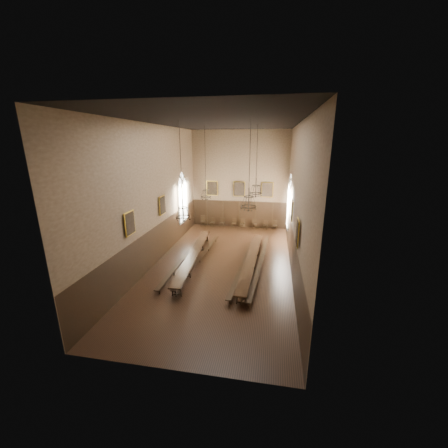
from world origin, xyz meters
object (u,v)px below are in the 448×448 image
(chair_1, at_px, (213,224))
(chandelier_back_left, at_px, (206,192))
(bench_left_outer, at_px, (185,257))
(bench_left_inner, at_px, (200,259))
(chandelier_front_right, at_px, (249,201))
(bench_right_outer, at_px, (260,264))
(chair_2, at_px, (222,224))
(chandelier_front_left, at_px, (183,211))
(table_right, at_px, (251,263))
(table_left, at_px, (194,258))
(bench_right_inner, at_px, (245,263))
(chair_6, at_px, (265,227))
(chair_4, at_px, (242,225))
(chair_7, at_px, (275,227))
(chair_5, at_px, (254,226))
(chair_3, at_px, (234,225))
(chair_0, at_px, (203,223))
(chandelier_back_right, at_px, (256,189))

(chair_1, height_order, chandelier_back_left, chandelier_back_left)
(bench_left_outer, height_order, chair_1, chair_1)
(bench_left_inner, distance_m, chandelier_front_right, 6.16)
(bench_right_outer, distance_m, chair_1, 9.92)
(chair_2, distance_m, chandelier_front_left, 11.33)
(bench_left_outer, bearing_deg, table_right, -4.84)
(table_left, height_order, bench_right_inner, table_left)
(table_left, height_order, table_right, table_left)
(table_right, relative_size, bench_right_outer, 0.94)
(chair_2, distance_m, chandelier_back_left, 7.24)
(table_left, xyz_separation_m, chandelier_front_right, (3.79, -2.12, 4.51))
(chair_6, bearing_deg, chandelier_front_right, -87.44)
(bench_left_inner, bearing_deg, chair_4, 76.86)
(chair_7, bearing_deg, chair_5, 175.62)
(bench_right_inner, relative_size, chair_5, 10.20)
(chair_7, height_order, chandelier_front_right, chandelier_front_right)
(chair_2, xyz_separation_m, chandelier_front_right, (3.44, -10.63, 4.60))
(table_right, height_order, chair_3, chair_3)
(chair_3, relative_size, chandelier_front_right, 0.19)
(chair_0, height_order, chandelier_front_right, chandelier_front_right)
(bench_left_outer, xyz_separation_m, chair_2, (1.03, 8.29, -0.00))
(bench_right_outer, height_order, chair_3, chair_3)
(bench_right_inner, bearing_deg, table_left, -179.28)
(bench_right_inner, height_order, chandelier_front_left, chandelier_front_left)
(bench_left_inner, distance_m, chair_0, 8.65)
(bench_right_outer, height_order, chandelier_back_right, chandelier_back_right)
(table_left, relative_size, chandelier_front_right, 2.07)
(chair_4, height_order, chandelier_back_right, chandelier_back_right)
(chair_2, relative_size, chandelier_back_left, 0.18)
(bench_right_outer, distance_m, chandelier_front_left, 6.24)
(chair_3, relative_size, chair_7, 0.98)
(bench_left_outer, height_order, chair_7, chair_7)
(table_left, xyz_separation_m, bench_right_outer, (4.46, 0.06, -0.08))
(bench_right_inner, bearing_deg, chair_4, 97.50)
(table_left, bearing_deg, bench_right_outer, 0.74)
(chair_7, bearing_deg, chandelier_back_left, -133.87)
(bench_left_inner, distance_m, bench_right_inner, 3.07)
(bench_left_inner, bearing_deg, bench_left_outer, 175.12)
(table_right, height_order, bench_right_inner, table_right)
(chair_5, bearing_deg, chandelier_back_right, -92.72)
(bench_right_outer, bearing_deg, chandelier_back_right, 106.13)
(table_left, xyz_separation_m, bench_left_outer, (-0.68, 0.21, -0.09))
(bench_right_inner, bearing_deg, chair_2, 110.11)
(bench_left_outer, relative_size, chair_6, 11.11)
(table_right, bearing_deg, chair_0, 121.92)
(chandelier_back_left, height_order, chandelier_front_right, same)
(table_right, bearing_deg, chair_6, 85.97)
(chandelier_front_right, bearing_deg, chandelier_back_right, 88.58)
(bench_right_inner, xyz_separation_m, chandelier_back_left, (-3.18, 2.56, 4.19))
(bench_left_inner, height_order, chair_0, chair_0)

